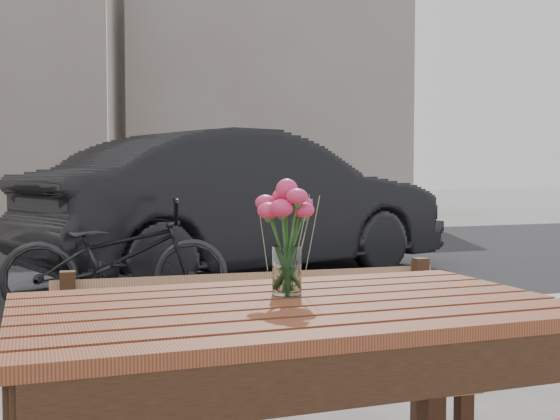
% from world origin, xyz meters
% --- Properties ---
extents(street, '(30.00, 8.12, 0.12)m').
position_xyz_m(street, '(0.00, 5.06, 0.03)').
color(street, black).
rests_on(street, ground).
extents(backdrop_buildings, '(15.50, 4.00, 8.00)m').
position_xyz_m(backdrop_buildings, '(0.17, 14.40, 3.60)').
color(backdrop_buildings, gray).
rests_on(backdrop_buildings, ground).
extents(main_table, '(1.33, 0.79, 0.81)m').
position_xyz_m(main_table, '(-0.08, 0.06, 0.68)').
color(main_table, '#5A2E17').
rests_on(main_table, ground).
extents(main_bench, '(1.38, 0.50, 0.84)m').
position_xyz_m(main_bench, '(0.05, 0.66, 0.51)').
color(main_bench, '#9C6F50').
rests_on(main_bench, ground).
extents(main_vase, '(0.16, 0.16, 0.30)m').
position_xyz_m(main_vase, '(-0.05, 0.16, 1.00)').
color(main_vase, white).
rests_on(main_vase, main_table).
extents(parked_car, '(4.99, 2.99, 1.55)m').
position_xyz_m(parked_car, '(1.61, 5.71, 0.78)').
color(parked_car, black).
rests_on(parked_car, ground).
extents(bicycle, '(1.86, 0.92, 0.93)m').
position_xyz_m(bicycle, '(0.03, 4.12, 0.47)').
color(bicycle, black).
rests_on(bicycle, ground).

